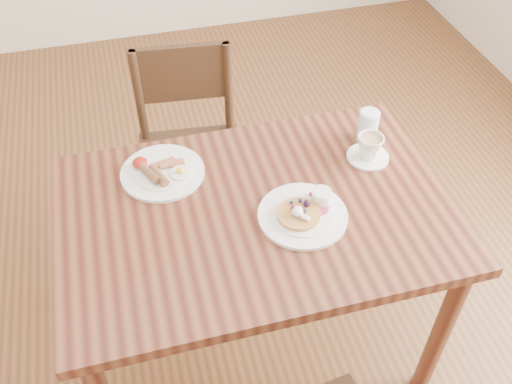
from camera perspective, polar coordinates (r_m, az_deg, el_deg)
ground at (r=2.33m, az=0.00°, el=-14.46°), size 5.00×5.00×0.00m
dining_table at (r=1.81m, az=0.00°, el=-3.81°), size 1.20×0.80×0.75m
chair_far at (r=2.36m, az=-6.60°, el=4.49°), size 0.46×0.46×0.88m
pancake_plate at (r=1.71m, az=4.83°, el=-2.08°), size 0.27×0.27×0.06m
breakfast_plate at (r=1.86m, az=-9.47°, el=2.01°), size 0.27×0.27×0.04m
teacup_saucer at (r=1.91m, az=11.26°, el=4.30°), size 0.14×0.14×0.09m
water_glass at (r=1.98m, az=11.13°, el=6.50°), size 0.07×0.07×0.11m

